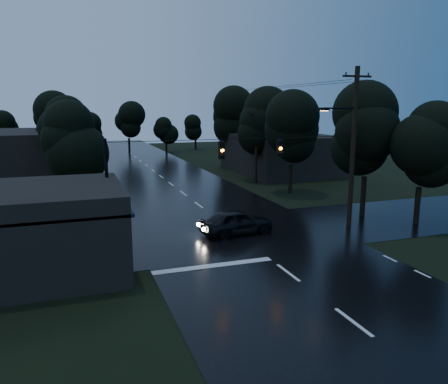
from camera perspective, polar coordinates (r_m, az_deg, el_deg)
ground at (r=16.94m, az=16.52°, el=-16.03°), size 160.00×160.00×0.00m
main_road at (r=43.72m, az=-6.93°, el=1.01°), size 12.00×120.00×0.02m
cross_street at (r=26.85m, az=1.43°, el=-5.34°), size 60.00×9.00×0.02m
building_far_right at (r=51.84m, az=7.36°, el=5.03°), size 10.00×14.00×4.40m
building_far_left at (r=52.55m, az=-24.58°, el=4.53°), size 10.00×16.00×5.00m
utility_pole_main at (r=28.49m, az=16.38°, el=5.95°), size 3.50×0.30×10.00m
utility_pole_far at (r=43.86m, az=4.23°, el=6.21°), size 2.00×0.30×7.50m
anchor_pole_left at (r=23.59m, az=-14.95°, el=-0.51°), size 0.18×0.18×6.00m
span_signals at (r=25.13m, az=3.50°, el=5.71°), size 15.00×0.37×1.12m
tree_corner_near at (r=31.58m, az=18.20°, el=7.64°), size 4.48×4.48×9.44m
tree_corner_far at (r=30.65m, az=24.52°, el=5.70°), size 3.92×3.92×8.26m
tree_left_a at (r=34.16m, az=-19.15°, el=6.54°), size 3.92×3.92×8.26m
tree_left_b at (r=42.13m, az=-20.09°, el=7.74°), size 4.20×4.20×8.85m
tree_left_c at (r=52.11m, az=-20.69°, el=8.63°), size 4.48×4.48×9.44m
tree_right_a at (r=38.65m, az=8.81°, el=8.04°), size 4.20×4.20×8.85m
tree_right_b at (r=46.08m, az=4.77°, el=9.07°), size 4.48×4.48×9.44m
tree_right_c at (r=55.56m, az=1.10°, el=9.83°), size 4.76×4.76×10.03m
car at (r=26.40m, az=1.65°, el=-3.91°), size 4.65×2.32×1.52m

